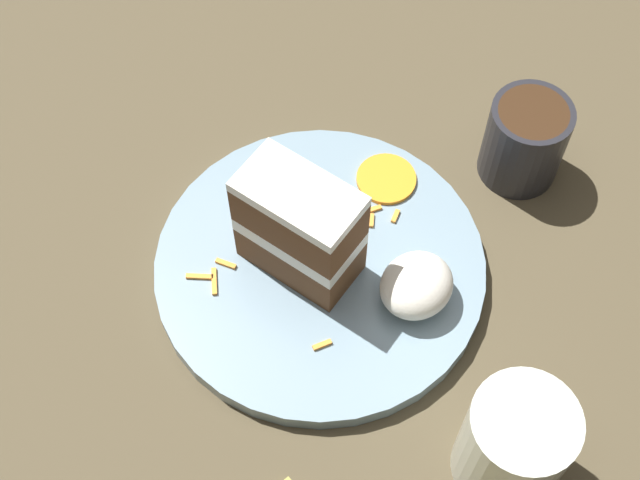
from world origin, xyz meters
name	(u,v)px	position (x,y,z in m)	size (l,w,h in m)	color
ground_plane	(324,250)	(0.00, 0.00, 0.00)	(6.00, 6.00, 0.00)	#4C4742
dining_table	(324,241)	(0.00, 0.00, 0.02)	(0.97, 1.03, 0.03)	#4C422D
plate	(320,267)	(0.03, 0.03, 0.04)	(0.28, 0.28, 0.02)	gray
cake_slice	(300,227)	(0.04, 0.01, 0.10)	(0.07, 0.10, 0.10)	brown
cream_dollop	(413,289)	(0.00, 0.10, 0.07)	(0.06, 0.06, 0.04)	white
orange_garnish	(386,179)	(-0.07, 0.01, 0.05)	(0.05, 0.05, 0.00)	orange
carrot_shreds_scatter	(283,247)	(0.04, -0.01, 0.05)	(0.17, 0.15, 0.00)	orange
drinking_glass	(511,447)	(0.05, 0.24, 0.08)	(0.08, 0.08, 0.10)	beige
coffee_mug	(525,139)	(-0.17, 0.08, 0.08)	(0.07, 0.07, 0.08)	#232328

